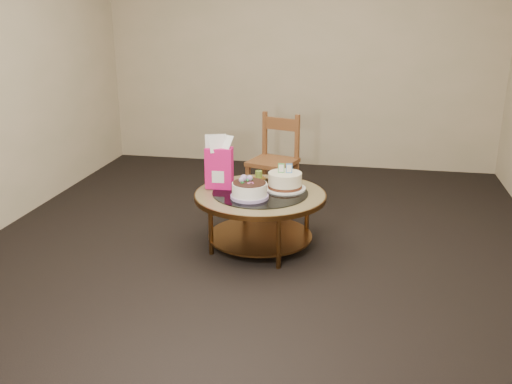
% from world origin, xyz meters
% --- Properties ---
extents(ground, '(5.00, 5.00, 0.00)m').
position_xyz_m(ground, '(0.00, 0.00, 0.00)').
color(ground, black).
rests_on(ground, ground).
extents(room_walls, '(4.52, 5.02, 2.61)m').
position_xyz_m(room_walls, '(0.00, 0.00, 1.54)').
color(room_walls, beige).
rests_on(room_walls, ground).
extents(coffee_table, '(1.02, 1.02, 0.46)m').
position_xyz_m(coffee_table, '(0.00, -0.00, 0.38)').
color(coffee_table, brown).
rests_on(coffee_table, ground).
extents(decorated_cake, '(0.29, 0.29, 0.17)m').
position_xyz_m(decorated_cake, '(-0.06, -0.14, 0.51)').
color(decorated_cake, '#A289C1').
rests_on(decorated_cake, coffee_table).
extents(cream_cake, '(0.33, 0.33, 0.21)m').
position_xyz_m(cream_cake, '(0.17, 0.12, 0.52)').
color(cream_cake, white).
rests_on(cream_cake, coffee_table).
extents(gift_bag, '(0.22, 0.16, 0.42)m').
position_xyz_m(gift_bag, '(-0.34, 0.06, 0.67)').
color(gift_bag, '#DC1481').
rests_on(gift_bag, coffee_table).
extents(pillar_candle, '(0.12, 0.12, 0.09)m').
position_xyz_m(pillar_candle, '(-0.07, 0.32, 0.49)').
color(pillar_candle, '#E7CA5F').
rests_on(pillar_candle, coffee_table).
extents(dining_chair, '(0.50, 0.50, 0.86)m').
position_xyz_m(dining_chair, '(-0.05, 1.03, 0.44)').
color(dining_chair, brown).
rests_on(dining_chair, ground).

